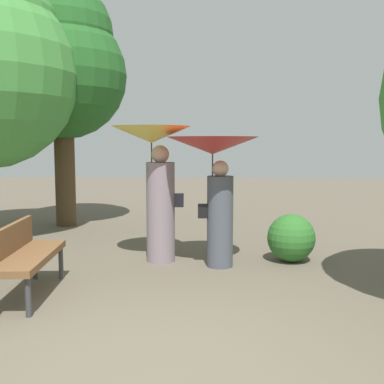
% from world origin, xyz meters
% --- Properties ---
extents(ground_plane, '(40.00, 40.00, 0.00)m').
position_xyz_m(ground_plane, '(0.00, 0.00, 0.00)').
color(ground_plane, brown).
extents(person_left, '(1.16, 1.16, 2.02)m').
position_xyz_m(person_left, '(-0.51, 3.32, 1.38)').
color(person_left, gray).
rests_on(person_left, ground).
extents(person_right, '(1.30, 1.30, 1.86)m').
position_xyz_m(person_right, '(0.37, 3.06, 1.40)').
color(person_right, '#474C56').
rests_on(person_right, ground).
extents(park_bench, '(0.62, 1.54, 0.83)m').
position_xyz_m(park_bench, '(-1.83, 1.65, 0.51)').
color(park_bench, '#38383D').
rests_on(park_bench, ground).
extents(tree_near_left, '(2.69, 2.69, 5.12)m').
position_xyz_m(tree_near_left, '(-2.86, 6.25, 3.45)').
color(tree_near_left, '#4C3823').
rests_on(tree_near_left, ground).
extents(bush_path_left, '(0.72, 0.72, 0.72)m').
position_xyz_m(bush_path_left, '(1.51, 3.40, 0.36)').
color(bush_path_left, '#2D6B28').
rests_on(bush_path_left, ground).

